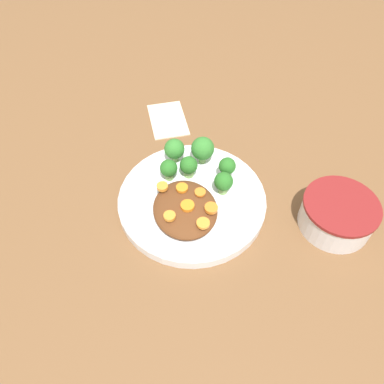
% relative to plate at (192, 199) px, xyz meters
% --- Properties ---
extents(ground_plane, '(4.00, 4.00, 0.00)m').
position_rel_plate_xyz_m(ground_plane, '(0.00, 0.00, -0.01)').
color(ground_plane, brown).
extents(plate, '(0.27, 0.27, 0.02)m').
position_rel_plate_xyz_m(plate, '(0.00, 0.00, 0.00)').
color(plate, white).
rests_on(plate, ground_plane).
extents(dip_bowl, '(0.13, 0.13, 0.06)m').
position_rel_plate_xyz_m(dip_bowl, '(-0.10, -0.24, 0.02)').
color(dip_bowl, silver).
rests_on(dip_bowl, ground_plane).
extents(stew_mound, '(0.13, 0.11, 0.03)m').
position_rel_plate_xyz_m(stew_mound, '(-0.03, 0.02, 0.02)').
color(stew_mound, '#5B3319').
rests_on(stew_mound, plate).
extents(broccoli_floret_0, '(0.03, 0.03, 0.05)m').
position_rel_plate_xyz_m(broccoli_floret_0, '(0.03, -0.07, 0.04)').
color(broccoli_floret_0, '#759E51').
rests_on(broccoli_floret_0, plate).
extents(broccoli_floret_1, '(0.04, 0.04, 0.05)m').
position_rel_plate_xyz_m(broccoli_floret_1, '(0.10, 0.01, 0.04)').
color(broccoli_floret_1, '#759E51').
rests_on(broccoli_floret_1, plate).
extents(broccoli_floret_2, '(0.03, 0.03, 0.04)m').
position_rel_plate_xyz_m(broccoli_floret_2, '(0.06, -0.01, 0.03)').
color(broccoli_floret_2, '#7FA85B').
rests_on(broccoli_floret_2, plate).
extents(broccoli_floret_3, '(0.03, 0.03, 0.04)m').
position_rel_plate_xyz_m(broccoli_floret_3, '(0.06, 0.03, 0.03)').
color(broccoli_floret_3, '#759E51').
rests_on(broccoli_floret_3, plate).
extents(broccoli_floret_4, '(0.05, 0.05, 0.06)m').
position_rel_plate_xyz_m(broccoli_floret_4, '(0.08, -0.04, 0.04)').
color(broccoli_floret_4, '#7FA85B').
rests_on(broccoli_floret_4, plate).
extents(broccoli_floret_5, '(0.04, 0.04, 0.05)m').
position_rel_plate_xyz_m(broccoli_floret_5, '(-0.00, -0.06, 0.03)').
color(broccoli_floret_5, '#7FA85B').
rests_on(broccoli_floret_5, plate).
extents(carrot_slice_0, '(0.02, 0.02, 0.01)m').
position_rel_plate_xyz_m(carrot_slice_0, '(-0.04, 0.02, 0.04)').
color(carrot_slice_0, orange).
rests_on(carrot_slice_0, stew_mound).
extents(carrot_slice_1, '(0.02, 0.02, 0.01)m').
position_rel_plate_xyz_m(carrot_slice_1, '(0.00, 0.02, 0.04)').
color(carrot_slice_1, orange).
rests_on(carrot_slice_1, stew_mound).
extents(carrot_slice_2, '(0.02, 0.02, 0.01)m').
position_rel_plate_xyz_m(carrot_slice_2, '(-0.06, 0.05, 0.04)').
color(carrot_slice_2, orange).
rests_on(carrot_slice_2, stew_mound).
extents(carrot_slice_3, '(0.02, 0.02, 0.01)m').
position_rel_plate_xyz_m(carrot_slice_3, '(-0.08, -0.00, 0.04)').
color(carrot_slice_3, orange).
rests_on(carrot_slice_3, stew_mound).
extents(carrot_slice_4, '(0.02, 0.02, 0.00)m').
position_rel_plate_xyz_m(carrot_slice_4, '(-0.02, -0.01, 0.04)').
color(carrot_slice_4, orange).
rests_on(carrot_slice_4, stew_mound).
extents(carrot_slice_5, '(0.02, 0.02, 0.01)m').
position_rel_plate_xyz_m(carrot_slice_5, '(-0.06, -0.02, 0.04)').
color(carrot_slice_5, orange).
rests_on(carrot_slice_5, stew_mound).
extents(carrot_slice_6, '(0.02, 0.02, 0.01)m').
position_rel_plate_xyz_m(carrot_slice_6, '(0.01, 0.05, 0.04)').
color(carrot_slice_6, orange).
rests_on(carrot_slice_6, stew_mound).
extents(napkin, '(0.12, 0.08, 0.01)m').
position_rel_plate_xyz_m(napkin, '(0.25, -0.00, -0.01)').
color(napkin, beige).
rests_on(napkin, ground_plane).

